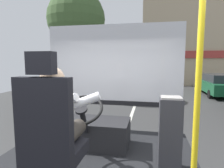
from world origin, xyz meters
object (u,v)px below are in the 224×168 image
at_px(steering_console, 92,131).
at_px(fare_box, 170,134).
at_px(bus_driver, 57,118).
at_px(parked_car_green, 219,84).
at_px(driver_seat, 51,140).
at_px(handrail_pole, 198,94).

distance_m(steering_console, fare_box, 1.18).
bearing_deg(fare_box, bus_driver, -148.70).
xyz_separation_m(steering_console, fare_box, (1.08, -0.42, 0.21)).
distance_m(bus_driver, steering_console, 1.20).
height_order(bus_driver, parked_car_green, bus_driver).
bearing_deg(bus_driver, driver_seat, -90.00).
bearing_deg(fare_box, handrail_pole, -82.96).
bearing_deg(handrail_pole, bus_driver, 173.93).
relative_size(fare_box, parked_car_green, 0.20).
xyz_separation_m(steering_console, handrail_pole, (1.18, -1.20, 0.81)).
bearing_deg(fare_box, driver_seat, -144.49).
bearing_deg(steering_console, fare_box, -21.14).
distance_m(driver_seat, bus_driver, 0.21).
xyz_separation_m(steering_console, parked_car_green, (5.05, 10.05, -0.34)).
relative_size(steering_console, handrail_pole, 0.53).
distance_m(fare_box, parked_car_green, 11.21).
relative_size(driver_seat, steering_console, 1.23).
bearing_deg(parked_car_green, steering_console, -116.68).
relative_size(steering_console, parked_car_green, 0.26).
distance_m(bus_driver, fare_box, 1.31).
bearing_deg(handrail_pole, fare_box, 97.04).
relative_size(driver_seat, handrail_pole, 0.65).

